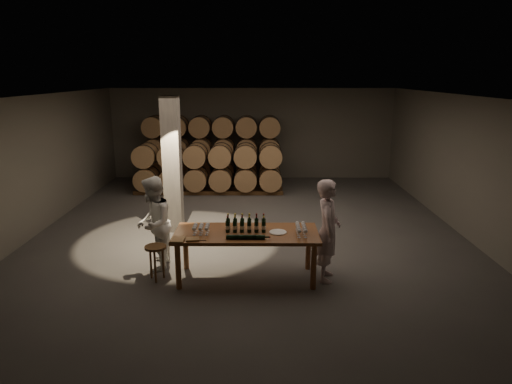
{
  "coord_description": "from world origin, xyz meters",
  "views": [
    {
      "loc": [
        0.21,
        -10.28,
        3.66
      ],
      "look_at": [
        0.17,
        -0.38,
        1.1
      ],
      "focal_mm": 32.0,
      "sensor_mm": 36.0,
      "label": 1
    }
  ],
  "objects_px": {
    "person_man": "(328,230)",
    "person_woman": "(153,224)",
    "tasting_table": "(246,238)",
    "plate": "(278,232)",
    "stool": "(156,252)",
    "bottle_cluster": "(246,225)",
    "notebook_near": "(192,239)"
  },
  "relations": [
    {
      "from": "person_man",
      "to": "person_woman",
      "type": "height_order",
      "value": "person_man"
    },
    {
      "from": "tasting_table",
      "to": "plate",
      "type": "xyz_separation_m",
      "value": [
        0.57,
        -0.02,
        0.11
      ]
    },
    {
      "from": "plate",
      "to": "stool",
      "type": "relative_size",
      "value": 0.48
    },
    {
      "from": "tasting_table",
      "to": "bottle_cluster",
      "type": "distance_m",
      "value": 0.22
    },
    {
      "from": "person_woman",
      "to": "bottle_cluster",
      "type": "bearing_deg",
      "value": 78.07
    },
    {
      "from": "bottle_cluster",
      "to": "notebook_near",
      "type": "distance_m",
      "value": 1.03
    },
    {
      "from": "person_man",
      "to": "bottle_cluster",
      "type": "bearing_deg",
      "value": 95.15
    },
    {
      "from": "plate",
      "to": "stool",
      "type": "xyz_separation_m",
      "value": [
        -2.22,
        -0.04,
        -0.37
      ]
    },
    {
      "from": "notebook_near",
      "to": "person_woman",
      "type": "height_order",
      "value": "person_woman"
    },
    {
      "from": "plate",
      "to": "person_woman",
      "type": "relative_size",
      "value": 0.17
    },
    {
      "from": "stool",
      "to": "person_man",
      "type": "relative_size",
      "value": 0.35
    },
    {
      "from": "plate",
      "to": "notebook_near",
      "type": "distance_m",
      "value": 1.54
    },
    {
      "from": "person_man",
      "to": "person_woman",
      "type": "bearing_deg",
      "value": 90.32
    },
    {
      "from": "stool",
      "to": "plate",
      "type": "bearing_deg",
      "value": 0.99
    },
    {
      "from": "tasting_table",
      "to": "stool",
      "type": "relative_size",
      "value": 3.99
    },
    {
      "from": "tasting_table",
      "to": "person_man",
      "type": "distance_m",
      "value": 1.47
    },
    {
      "from": "person_man",
      "to": "plate",
      "type": "bearing_deg",
      "value": 98.98
    },
    {
      "from": "person_man",
      "to": "person_woman",
      "type": "xyz_separation_m",
      "value": [
        -3.25,
        0.45,
        -0.03
      ]
    },
    {
      "from": "tasting_table",
      "to": "person_man",
      "type": "height_order",
      "value": "person_man"
    },
    {
      "from": "bottle_cluster",
      "to": "notebook_near",
      "type": "relative_size",
      "value": 3.16
    },
    {
      "from": "stool",
      "to": "person_man",
      "type": "xyz_separation_m",
      "value": [
        3.11,
        0.05,
        0.41
      ]
    },
    {
      "from": "bottle_cluster",
      "to": "person_woman",
      "type": "relative_size",
      "value": 0.4
    },
    {
      "from": "tasting_table",
      "to": "notebook_near",
      "type": "height_order",
      "value": "notebook_near"
    },
    {
      "from": "tasting_table",
      "to": "plate",
      "type": "relative_size",
      "value": 8.3
    },
    {
      "from": "bottle_cluster",
      "to": "person_man",
      "type": "bearing_deg",
      "value": -3.13
    },
    {
      "from": "stool",
      "to": "tasting_table",
      "type": "bearing_deg",
      "value": 2.08
    },
    {
      "from": "stool",
      "to": "person_woman",
      "type": "distance_m",
      "value": 0.64
    },
    {
      "from": "plate",
      "to": "notebook_near",
      "type": "relative_size",
      "value": 1.36
    },
    {
      "from": "plate",
      "to": "bottle_cluster",
      "type": "bearing_deg",
      "value": 171.04
    },
    {
      "from": "notebook_near",
      "to": "stool",
      "type": "height_order",
      "value": "notebook_near"
    },
    {
      "from": "tasting_table",
      "to": "person_man",
      "type": "xyz_separation_m",
      "value": [
        1.47,
        -0.01,
        0.14
      ]
    },
    {
      "from": "bottle_cluster",
      "to": "stool",
      "type": "relative_size",
      "value": 1.12
    }
  ]
}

